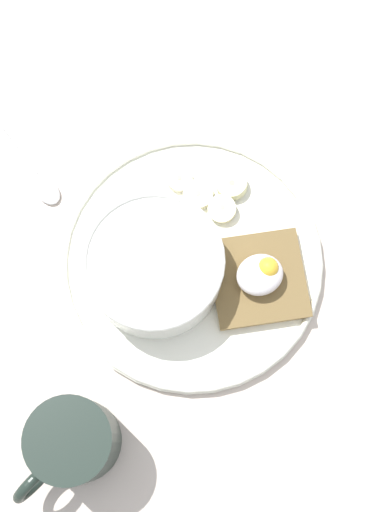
% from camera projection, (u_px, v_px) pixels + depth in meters
% --- Properties ---
extents(ground_plane, '(1.20, 1.20, 0.02)m').
position_uv_depth(ground_plane, '(192.00, 265.00, 0.78)').
color(ground_plane, beige).
rests_on(ground_plane, ground).
extents(plate, '(0.28, 0.28, 0.02)m').
position_uv_depth(plate, '(192.00, 261.00, 0.76)').
color(plate, white).
rests_on(plate, ground_plane).
extents(oatmeal_bowl, '(0.14, 0.14, 0.06)m').
position_uv_depth(oatmeal_bowl, '(153.00, 263.00, 0.73)').
color(oatmeal_bowl, white).
rests_on(oatmeal_bowl, plate).
extents(toast_slice, '(0.12, 0.12, 0.01)m').
position_uv_depth(toast_slice, '(258.00, 279.00, 0.75)').
color(toast_slice, brown).
rests_on(toast_slice, plate).
extents(poached_egg, '(0.05, 0.04, 0.03)m').
position_uv_depth(poached_egg, '(261.00, 274.00, 0.73)').
color(poached_egg, white).
rests_on(poached_egg, toast_slice).
extents(banana_slice_front, '(0.04, 0.04, 0.01)m').
position_uv_depth(banana_slice_front, '(198.00, 195.00, 0.78)').
color(banana_slice_front, '#F4EABB').
rests_on(banana_slice_front, plate).
extents(banana_slice_left, '(0.05, 0.05, 0.02)m').
position_uv_depth(banana_slice_left, '(232.00, 184.00, 0.78)').
color(banana_slice_left, beige).
rests_on(banana_slice_left, plate).
extents(banana_slice_back, '(0.04, 0.04, 0.02)m').
position_uv_depth(banana_slice_back, '(222.00, 209.00, 0.77)').
color(banana_slice_back, '#F2EBBD').
rests_on(banana_slice_back, plate).
extents(banana_slice_right, '(0.04, 0.04, 0.01)m').
position_uv_depth(banana_slice_right, '(179.00, 179.00, 0.78)').
color(banana_slice_right, beige).
rests_on(banana_slice_right, plate).
extents(coffee_mug, '(0.11, 0.08, 0.09)m').
position_uv_depth(coffee_mug, '(73.00, 442.00, 0.68)').
color(coffee_mug, '#1E2B24').
rests_on(coffee_mug, ground_plane).
extents(spoon, '(0.05, 0.13, 0.01)m').
position_uv_depth(spoon, '(32.00, 171.00, 0.80)').
color(spoon, silver).
rests_on(spoon, ground_plane).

